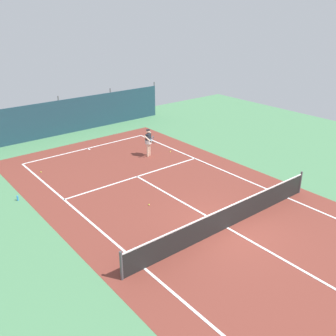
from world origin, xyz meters
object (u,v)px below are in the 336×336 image
(tennis_ball_near_player, at_px, (41,172))
(tennis_player, at_px, (148,141))
(tennis_ball_by_sideline, at_px, (170,152))
(water_bottle, at_px, (18,198))
(tennis_ball_midcourt, at_px, (149,205))
(tennis_net, at_px, (228,217))

(tennis_ball_near_player, bearing_deg, tennis_player, -15.43)
(tennis_ball_by_sideline, height_order, water_bottle, water_bottle)
(tennis_ball_midcourt, bearing_deg, water_bottle, 136.81)
(tennis_net, height_order, water_bottle, tennis_net)
(tennis_ball_midcourt, distance_m, water_bottle, 6.09)
(tennis_player, relative_size, tennis_ball_by_sideline, 24.85)
(tennis_net, bearing_deg, tennis_ball_near_player, 110.29)
(tennis_ball_near_player, distance_m, tennis_ball_by_sideline, 7.65)
(tennis_net, height_order, tennis_ball_midcourt, tennis_net)
(tennis_ball_midcourt, bearing_deg, tennis_ball_near_player, 109.84)
(tennis_ball_midcourt, relative_size, tennis_ball_by_sideline, 1.00)
(tennis_net, xyz_separation_m, tennis_ball_midcourt, (-1.36, 3.51, -0.48))
(tennis_net, distance_m, tennis_player, 8.75)
(tennis_player, bearing_deg, tennis_net, 50.23)
(tennis_net, relative_size, tennis_ball_near_player, 153.33)
(tennis_net, relative_size, tennis_ball_midcourt, 153.33)
(tennis_ball_midcourt, distance_m, tennis_ball_by_sideline, 6.81)
(tennis_ball_midcourt, xyz_separation_m, water_bottle, (-4.44, 4.16, 0.09))
(tennis_ball_by_sideline, distance_m, water_bottle, 9.46)
(tennis_net, xyz_separation_m, tennis_ball_near_player, (-3.73, 10.10, -0.48))
(tennis_ball_midcourt, height_order, tennis_ball_by_sideline, same)
(tennis_ball_near_player, xyz_separation_m, tennis_ball_by_sideline, (7.39, -1.97, 0.00))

